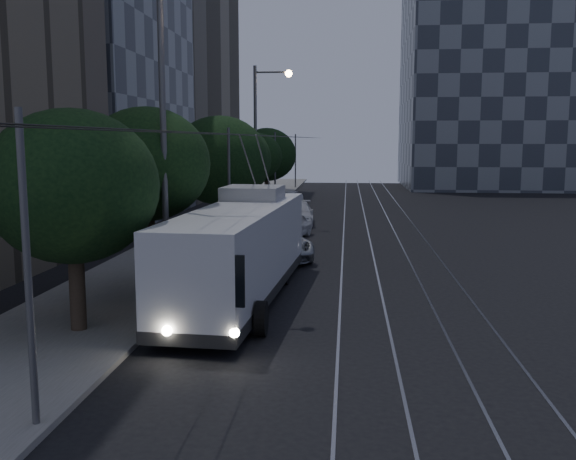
% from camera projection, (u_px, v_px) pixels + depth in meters
% --- Properties ---
extents(ground, '(120.00, 120.00, 0.00)m').
position_uv_depth(ground, '(332.00, 303.00, 21.44)').
color(ground, black).
rests_on(ground, ground).
extents(sidewalk, '(5.00, 90.00, 0.15)m').
position_uv_depth(sidewalk, '(225.00, 222.00, 41.83)').
color(sidewalk, slate).
rests_on(sidewalk, ground).
extents(tram_rails, '(4.52, 90.00, 0.02)m').
position_uv_depth(tram_rails, '(379.00, 225.00, 40.93)').
color(tram_rails, gray).
rests_on(tram_rails, ground).
extents(overhead_wires, '(2.23, 90.00, 6.00)m').
position_uv_depth(overhead_wires, '(263.00, 170.00, 41.13)').
color(overhead_wires, black).
rests_on(overhead_wires, ground).
extents(building_glass_mid, '(14.40, 18.40, 26.80)m').
position_uv_depth(building_glass_mid, '(59.00, 19.00, 42.99)').
color(building_glass_mid, '#373D47').
rests_on(building_glass_mid, ground).
extents(building_tan_far, '(14.40, 22.40, 34.80)m').
position_uv_depth(building_tan_far, '(148.00, 15.00, 62.14)').
color(building_tan_far, gray).
rests_on(building_tan_far, ground).
extents(building_distant_right, '(22.00, 18.00, 24.00)m').
position_uv_depth(building_distant_right, '(505.00, 81.00, 72.33)').
color(building_distant_right, '#373D47').
rests_on(building_distant_right, ground).
extents(trolleybus, '(3.33, 12.38, 5.63)m').
position_uv_depth(trolleybus, '(241.00, 251.00, 21.68)').
color(trolleybus, '#BEBDC0').
rests_on(trolleybus, ground).
extents(pickup_silver, '(4.05, 6.02, 1.53)m').
position_uv_depth(pickup_silver, '(277.00, 242.00, 29.47)').
color(pickup_silver, '#989B9F').
rests_on(pickup_silver, ground).
extents(car_white_a, '(2.61, 4.34, 1.38)m').
position_uv_depth(car_white_a, '(289.00, 226.00, 35.39)').
color(car_white_a, silver).
rests_on(car_white_a, ground).
extents(car_white_b, '(2.29, 4.98, 1.41)m').
position_uv_depth(car_white_b, '(298.00, 213.00, 41.27)').
color(car_white_b, '#B9B9BE').
rests_on(car_white_b, ground).
extents(car_white_c, '(2.17, 4.08, 1.28)m').
position_uv_depth(car_white_c, '(283.00, 204.00, 47.60)').
color(car_white_c, silver).
rests_on(car_white_c, ground).
extents(car_white_d, '(2.50, 4.16, 1.33)m').
position_uv_depth(car_white_d, '(288.00, 199.00, 52.08)').
color(car_white_d, white).
rests_on(car_white_d, ground).
extents(tree_0, '(4.70, 4.70, 6.28)m').
position_uv_depth(tree_0, '(72.00, 187.00, 17.46)').
color(tree_0, black).
rests_on(tree_0, ground).
extents(tree_1, '(4.41, 4.41, 6.56)m').
position_uv_depth(tree_1, '(147.00, 165.00, 22.31)').
color(tree_1, black).
rests_on(tree_1, ground).
extents(tree_2, '(5.40, 5.40, 6.72)m').
position_uv_depth(tree_2, '(220.00, 161.00, 35.03)').
color(tree_2, black).
rests_on(tree_2, ground).
extents(tree_3, '(4.99, 4.99, 6.46)m').
position_uv_depth(tree_3, '(230.00, 160.00, 37.90)').
color(tree_3, black).
rests_on(tree_3, ground).
extents(tree_4, '(4.00, 4.00, 5.94)m').
position_uv_depth(tree_4, '(256.00, 157.00, 48.82)').
color(tree_4, black).
rests_on(tree_4, ground).
extents(tree_5, '(5.08, 5.08, 6.41)m').
position_uv_depth(tree_5, '(267.00, 155.00, 55.28)').
color(tree_5, black).
rests_on(tree_5, ground).
extents(streetlamp_near, '(2.51, 0.44, 10.44)m').
position_uv_depth(streetlamp_near, '(176.00, 113.00, 20.22)').
color(streetlamp_near, '#5A5A5C').
rests_on(streetlamp_near, ground).
extents(streetlamp_far, '(2.40, 0.44, 9.92)m').
position_uv_depth(streetlamp_far, '(262.00, 130.00, 39.85)').
color(streetlamp_far, '#5A5A5C').
rests_on(streetlamp_far, ground).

